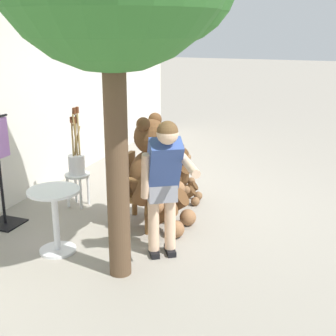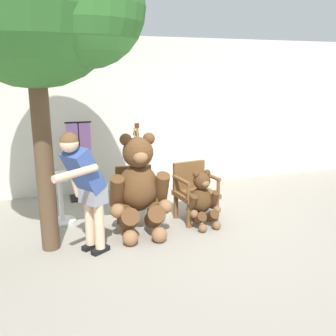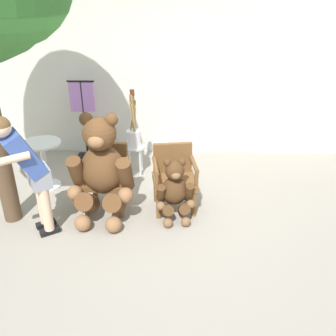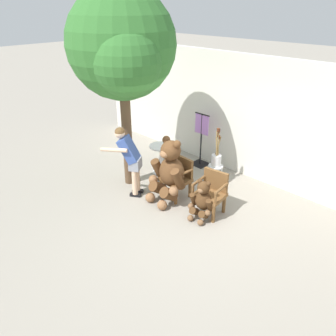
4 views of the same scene
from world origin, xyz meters
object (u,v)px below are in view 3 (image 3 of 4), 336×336
(wooden_chair_right, at_px, (174,176))
(teddy_bear_large, at_px, (102,169))
(clothing_display_stand, at_px, (84,119))
(person_visitor, at_px, (27,166))
(brush_bucket, at_px, (134,134))
(teddy_bear_small, at_px, (175,190))
(white_stool, at_px, (134,152))
(wooden_chair_left, at_px, (107,175))
(round_side_table, at_px, (44,159))

(wooden_chair_right, bearing_deg, teddy_bear_large, -164.22)
(teddy_bear_large, height_order, clothing_display_stand, teddy_bear_large)
(person_visitor, bearing_deg, brush_bucket, 58.52)
(teddy_bear_small, bearing_deg, white_stool, 117.22)
(wooden_chair_left, bearing_deg, person_visitor, -138.57)
(wooden_chair_left, relative_size, person_visitor, 0.56)
(wooden_chair_right, bearing_deg, teddy_bear_small, -87.07)
(teddy_bear_small, height_order, white_stool, teddy_bear_small)
(wooden_chair_right, relative_size, clothing_display_stand, 0.63)
(teddy_bear_large, xyz_separation_m, white_stool, (0.26, 1.25, -0.33))
(white_stool, bearing_deg, person_visitor, -121.42)
(wooden_chair_right, relative_size, white_stool, 1.87)
(person_visitor, distance_m, round_side_table, 1.27)
(teddy_bear_small, relative_size, brush_bucket, 0.90)
(brush_bucket, bearing_deg, person_visitor, -121.48)
(white_stool, distance_m, brush_bucket, 0.32)
(clothing_display_stand, bearing_deg, wooden_chair_right, -44.87)
(teddy_bear_small, relative_size, person_visitor, 0.54)
(person_visitor, distance_m, brush_bucket, 1.96)
(round_side_table, bearing_deg, person_visitor, -77.41)
(teddy_bear_small, xyz_separation_m, brush_bucket, (-0.65, 1.27, 0.27))
(round_side_table, bearing_deg, brush_bucket, 21.47)
(brush_bucket, bearing_deg, round_side_table, -158.53)
(brush_bucket, distance_m, clothing_display_stand, 1.03)
(white_stool, relative_size, clothing_display_stand, 0.34)
(round_side_table, bearing_deg, clothing_display_stand, 69.27)
(teddy_bear_small, height_order, clothing_display_stand, clothing_display_stand)
(teddy_bear_small, bearing_deg, wooden_chair_right, 92.93)
(wooden_chair_left, relative_size, wooden_chair_right, 1.00)
(wooden_chair_right, distance_m, clothing_display_stand, 2.17)
(wooden_chair_left, height_order, teddy_bear_small, wooden_chair_left)
(brush_bucket, height_order, round_side_table, brush_bucket)
(teddy_bear_large, bearing_deg, clothing_display_stand, 109.25)
(wooden_chair_left, height_order, clothing_display_stand, clothing_display_stand)
(wooden_chair_right, bearing_deg, white_stool, 122.94)
(brush_bucket, xyz_separation_m, round_side_table, (-1.27, -0.50, -0.22))
(teddy_bear_small, distance_m, clothing_display_stand, 2.39)
(wooden_chair_left, xyz_separation_m, person_visitor, (-0.76, -0.67, 0.45))
(clothing_display_stand, bearing_deg, white_stool, -30.84)
(round_side_table, relative_size, clothing_display_stand, 0.53)
(white_stool, bearing_deg, teddy_bear_small, -62.78)
(white_stool, xyz_separation_m, clothing_display_stand, (-0.88, 0.53, 0.36))
(person_visitor, bearing_deg, round_side_table, 102.59)
(wooden_chair_left, bearing_deg, teddy_bear_small, -17.40)
(person_visitor, distance_m, clothing_display_stand, 2.20)
(wooden_chair_right, height_order, round_side_table, wooden_chair_right)
(wooden_chair_left, distance_m, wooden_chair_right, 0.90)
(wooden_chair_right, bearing_deg, brush_bucket, 122.90)
(person_visitor, bearing_deg, wooden_chair_right, 21.99)
(white_stool, bearing_deg, wooden_chair_right, -57.06)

